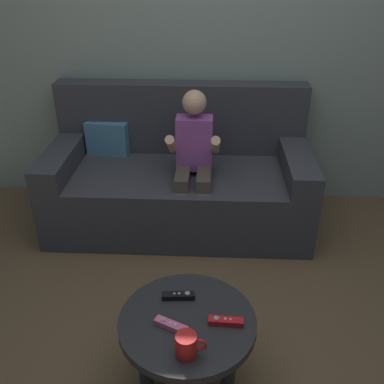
{
  "coord_description": "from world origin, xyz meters",
  "views": [
    {
      "loc": [
        0.03,
        -1.34,
        1.7
      ],
      "look_at": [
        -0.07,
        0.62,
        0.59
      ],
      "focal_mm": 40.7,
      "sensor_mm": 36.0,
      "label": 1
    }
  ],
  "objects_px": {
    "game_remote_red_far_corner": "(226,321)",
    "coffee_mug": "(187,345)",
    "game_remote_black_center": "(179,296)",
    "coffee_table": "(187,330)",
    "game_remote_pink_near_edge": "(171,325)",
    "person_seated_on_couch": "(194,159)",
    "couch": "(179,179)"
  },
  "relations": [
    {
      "from": "coffee_table",
      "to": "coffee_mug",
      "type": "relative_size",
      "value": 4.77
    },
    {
      "from": "couch",
      "to": "person_seated_on_couch",
      "type": "xyz_separation_m",
      "value": [
        0.11,
        -0.19,
        0.24
      ]
    },
    {
      "from": "game_remote_black_center",
      "to": "game_remote_red_far_corner",
      "type": "height_order",
      "value": "same"
    },
    {
      "from": "game_remote_black_center",
      "to": "coffee_mug",
      "type": "xyz_separation_m",
      "value": [
        0.05,
        -0.29,
        0.04
      ]
    },
    {
      "from": "couch",
      "to": "coffee_mug",
      "type": "relative_size",
      "value": 14.58
    },
    {
      "from": "coffee_table",
      "to": "game_remote_black_center",
      "type": "bearing_deg",
      "value": 111.04
    },
    {
      "from": "person_seated_on_couch",
      "to": "game_remote_black_center",
      "type": "distance_m",
      "value": 1.07
    },
    {
      "from": "game_remote_black_center",
      "to": "coffee_mug",
      "type": "height_order",
      "value": "coffee_mug"
    },
    {
      "from": "couch",
      "to": "person_seated_on_couch",
      "type": "distance_m",
      "value": 0.33
    },
    {
      "from": "person_seated_on_couch",
      "to": "coffee_table",
      "type": "relative_size",
      "value": 1.7
    },
    {
      "from": "person_seated_on_couch",
      "to": "coffee_mug",
      "type": "xyz_separation_m",
      "value": [
        0.04,
        -1.35,
        -0.12
      ]
    },
    {
      "from": "couch",
      "to": "game_remote_black_center",
      "type": "relative_size",
      "value": 12.09
    },
    {
      "from": "game_remote_pink_near_edge",
      "to": "game_remote_black_center",
      "type": "distance_m",
      "value": 0.17
    },
    {
      "from": "coffee_table",
      "to": "game_remote_black_center",
      "type": "height_order",
      "value": "game_remote_black_center"
    },
    {
      "from": "couch",
      "to": "game_remote_black_center",
      "type": "distance_m",
      "value": 1.25
    },
    {
      "from": "person_seated_on_couch",
      "to": "game_remote_black_center",
      "type": "xyz_separation_m",
      "value": [
        -0.02,
        -1.06,
        -0.15
      ]
    },
    {
      "from": "person_seated_on_couch",
      "to": "game_remote_red_far_corner",
      "type": "xyz_separation_m",
      "value": [
        0.18,
        -1.19,
        -0.15
      ]
    },
    {
      "from": "couch",
      "to": "game_remote_pink_near_edge",
      "type": "height_order",
      "value": "couch"
    },
    {
      "from": "couch",
      "to": "coffee_table",
      "type": "xyz_separation_m",
      "value": [
        0.14,
        -1.36,
        0.01
      ]
    },
    {
      "from": "game_remote_pink_near_edge",
      "to": "game_remote_red_far_corner",
      "type": "distance_m",
      "value": 0.22
    },
    {
      "from": "couch",
      "to": "game_remote_black_center",
      "type": "height_order",
      "value": "couch"
    },
    {
      "from": "game_remote_pink_near_edge",
      "to": "coffee_mug",
      "type": "xyz_separation_m",
      "value": [
        0.07,
        -0.13,
        0.04
      ]
    },
    {
      "from": "game_remote_pink_near_edge",
      "to": "game_remote_black_center",
      "type": "relative_size",
      "value": 1.0
    },
    {
      "from": "game_remote_red_far_corner",
      "to": "coffee_mug",
      "type": "height_order",
      "value": "coffee_mug"
    },
    {
      "from": "couch",
      "to": "coffee_mug",
      "type": "xyz_separation_m",
      "value": [
        0.15,
        -1.54,
        0.13
      ]
    },
    {
      "from": "couch",
      "to": "game_remote_pink_near_edge",
      "type": "xyz_separation_m",
      "value": [
        0.08,
        -1.41,
        0.09
      ]
    },
    {
      "from": "coffee_table",
      "to": "game_remote_pink_near_edge",
      "type": "height_order",
      "value": "game_remote_pink_near_edge"
    },
    {
      "from": "coffee_table",
      "to": "game_remote_pink_near_edge",
      "type": "xyz_separation_m",
      "value": [
        -0.06,
        -0.05,
        0.08
      ]
    },
    {
      "from": "game_remote_black_center",
      "to": "coffee_mug",
      "type": "bearing_deg",
      "value": -79.75
    },
    {
      "from": "couch",
      "to": "game_remote_black_center",
      "type": "xyz_separation_m",
      "value": [
        0.09,
        -1.24,
        0.09
      ]
    },
    {
      "from": "couch",
      "to": "game_remote_pink_near_edge",
      "type": "bearing_deg",
      "value": -86.87
    },
    {
      "from": "game_remote_pink_near_edge",
      "to": "game_remote_black_center",
      "type": "height_order",
      "value": "same"
    }
  ]
}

